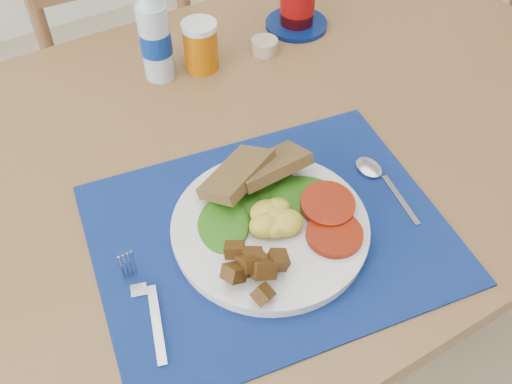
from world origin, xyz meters
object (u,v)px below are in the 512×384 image
breakfast_plate (268,227)px  jam_on_saucer (298,4)px  chair_far (117,62)px  juice_glass (201,47)px  water_bottle (155,36)px

breakfast_plate → jam_on_saucer: 0.57m
chair_far → jam_on_saucer: chair_far is taller
juice_glass → water_bottle: bearing=167.8°
chair_far → juice_glass: bearing=101.8°
chair_far → juice_glass: 0.48m
breakfast_plate → jam_on_saucer: bearing=35.8°
chair_far → breakfast_plate: chair_far is taller
breakfast_plate → water_bottle: 0.44m
juice_glass → jam_on_saucer: (0.24, 0.03, 0.01)m
chair_far → water_bottle: (-0.02, -0.39, 0.30)m
breakfast_plate → jam_on_saucer: (0.35, 0.45, 0.03)m
jam_on_saucer → juice_glass: bearing=-173.5°
breakfast_plate → juice_glass: juice_glass is taller
chair_far → water_bottle: 0.49m
jam_on_saucer → breakfast_plate: bearing=-127.6°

